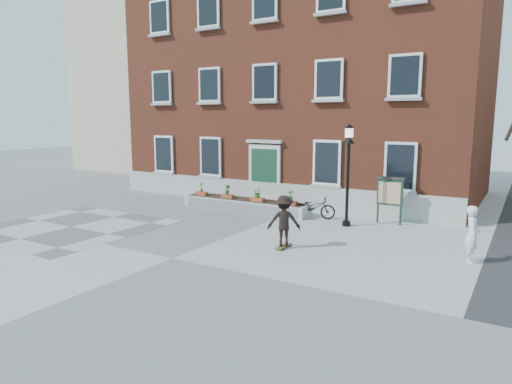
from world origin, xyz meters
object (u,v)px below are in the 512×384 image
Objects in this scene: lamp_post at (348,161)px; skateboarder at (284,221)px; bicycle at (314,207)px; notice_board at (390,192)px; bystander at (472,234)px.

lamp_post is 4.35m from skateboarder.
bicycle is 2.71m from lamp_post.
notice_board reaches higher than skateboarder.
bystander is 5.54m from skateboarder.
skateboarder is at bearing 95.63° from bystander.
lamp_post reaches higher than bicycle.
lamp_post is at bearing 80.58° from skateboarder.
lamp_post reaches higher than bystander.
lamp_post is at bearing -123.93° from bicycle.
bystander is (6.33, -3.09, 0.37)m from bicycle.
bystander is 5.04m from notice_board.
bicycle is 0.96× the size of notice_board.
skateboarder is (-0.66, -3.97, -1.65)m from lamp_post.
lamp_post is 2.28× the size of skateboarder.
bicycle is 7.05m from bystander.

